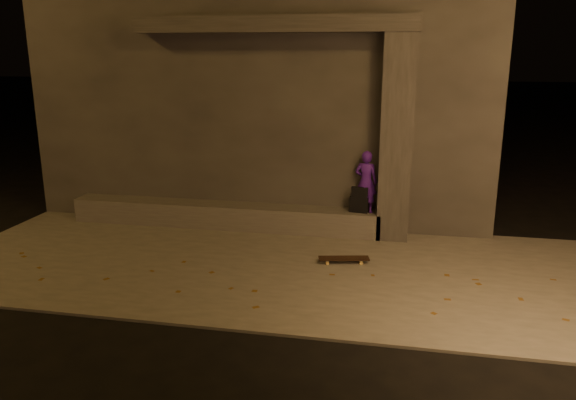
% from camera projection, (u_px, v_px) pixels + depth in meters
% --- Properties ---
extents(ground, '(120.00, 120.00, 0.00)m').
position_uv_depth(ground, '(248.00, 325.00, 7.05)').
color(ground, black).
rests_on(ground, ground).
extents(sidewalk, '(11.00, 4.40, 0.04)m').
position_uv_depth(sidewalk, '(281.00, 266.00, 8.94)').
color(sidewalk, '#635F57').
rests_on(sidewalk, ground).
extents(building, '(9.00, 5.10, 5.22)m').
position_uv_depth(building, '(279.00, 84.00, 12.71)').
color(building, '#34312F').
rests_on(building, ground).
extents(ledge, '(6.00, 0.55, 0.45)m').
position_uv_depth(ledge, '(224.00, 215.00, 10.82)').
color(ledge, '#54514C').
rests_on(ledge, sidewalk).
extents(column, '(0.55, 0.55, 3.60)m').
position_uv_depth(column, '(396.00, 139.00, 9.80)').
color(column, '#34312F').
rests_on(column, sidewalk).
extents(canopy, '(5.00, 0.70, 0.28)m').
position_uv_depth(canopy, '(274.00, 24.00, 9.76)').
color(canopy, '#34312F').
rests_on(canopy, column).
extents(skateboarder, '(0.46, 0.35, 1.13)m').
position_uv_depth(skateboarder, '(366.00, 182.00, 10.10)').
color(skateboarder, '#431690').
rests_on(skateboarder, ledge).
extents(backpack, '(0.37, 0.28, 0.48)m').
position_uv_depth(backpack, '(360.00, 203.00, 10.22)').
color(backpack, black).
rests_on(backpack, ledge).
extents(skateboard, '(0.83, 0.37, 0.09)m').
position_uv_depth(skateboard, '(344.00, 259.00, 8.99)').
color(skateboard, black).
rests_on(skateboard, sidewalk).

